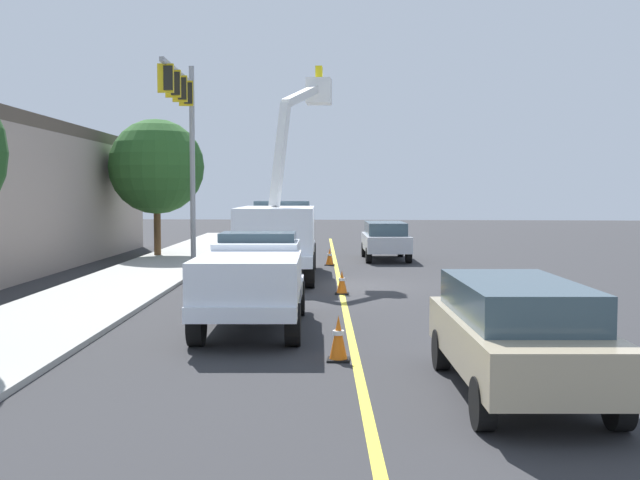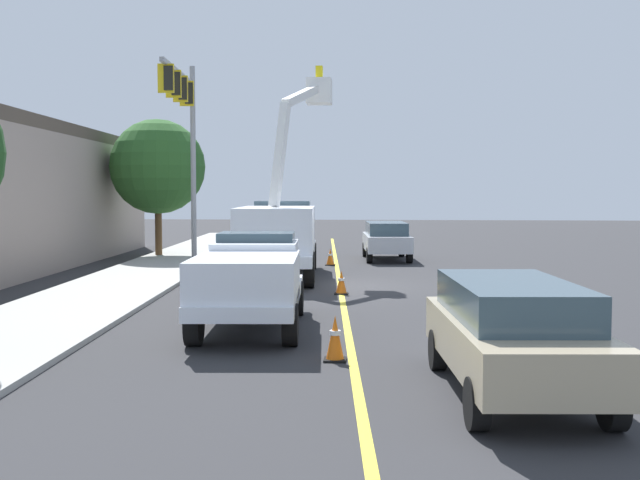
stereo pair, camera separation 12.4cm
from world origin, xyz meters
The scene contains 12 objects.
ground centered at (0.00, 0.00, 0.00)m, with size 120.00×120.00×0.00m, color #2D2D30.
sidewalk_far_side centered at (-0.52, 7.01, 0.06)m, with size 60.00×3.60×0.12m, color #9E9E99.
lane_centre_stripe centered at (0.00, 0.00, 0.00)m, with size 50.00×0.16×0.01m, color yellow.
utility_bucket_truck centered at (2.29, 2.27, 1.63)m, with size 8.36×3.34×7.58m.
service_pickup_truck centered at (-7.89, 1.54, 1.12)m, with size 5.74×2.52×2.06m.
passing_minivan centered at (9.61, -1.57, 0.97)m, with size 4.93×2.25×1.69m.
trailing_sedan centered at (-12.89, -3.23, 0.97)m, with size 4.93×2.25×1.69m.
traffic_cone_leading centered at (-10.86, -0.49, 0.40)m, with size 0.40×0.40×0.82m.
traffic_cone_mid_front centered at (-2.02, -0.15, 0.35)m, with size 0.40×0.40×0.70m.
traffic_cone_mid_rear centered at (6.79, 0.76, 0.35)m, with size 0.40×0.40×0.71m.
traffic_signal_mast centered at (5.06, 6.40, 5.97)m, with size 6.02×0.86×8.28m.
street_tree_right centered at (10.00, 9.00, 4.21)m, with size 4.38×4.38×6.41m.
Camera 2 is at (-24.02, -1.27, 2.99)m, focal length 41.98 mm.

